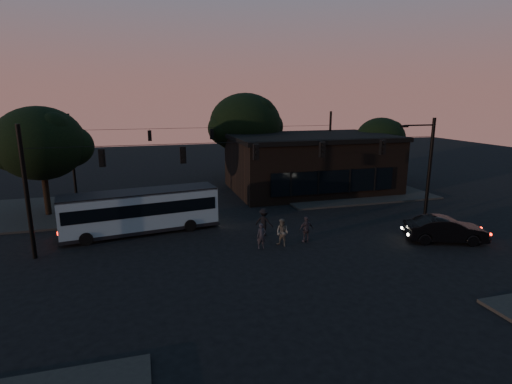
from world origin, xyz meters
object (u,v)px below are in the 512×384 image
object	(u,v)px
bus	(141,209)
pedestrian_a	(261,236)
building	(310,162)
car	(445,230)
pedestrian_b	(282,233)
pedestrian_d	(264,222)
pedestrian_c	(306,229)

from	to	relation	value
bus	pedestrian_a	xyz separation A→B (m)	(6.88, -5.05, -0.83)
building	car	xyz separation A→B (m)	(2.13, -16.17, -1.91)
pedestrian_b	pedestrian_d	xyz separation A→B (m)	(-0.49, 2.20, 0.06)
pedestrian_a	pedestrian_c	world-z (taller)	pedestrian_c
pedestrian_a	pedestrian_b	distance (m)	1.34
building	car	distance (m)	16.42
pedestrian_a	pedestrian_c	distance (m)	3.00
pedestrian_b	pedestrian_c	distance (m)	1.67
building	bus	size ratio (longest dim) A/B	1.48
bus	car	world-z (taller)	bus
building	pedestrian_d	bearing A→B (deg)	-125.44
car	pedestrian_a	distance (m)	11.59
car	pedestrian_b	xyz separation A→B (m)	(-10.06, 2.15, 0.05)
pedestrian_b	building	bearing A→B (deg)	113.49
building	pedestrian_c	xyz separation A→B (m)	(-6.26, -13.81, -1.87)
pedestrian_b	car	bearing A→B (deg)	40.91
bus	pedestrian_c	world-z (taller)	bus
bus	pedestrian_b	distance (m)	9.66
pedestrian_a	pedestrian_c	xyz separation A→B (m)	(2.99, 0.24, 0.07)
building	car	size ratio (longest dim) A/B	3.18
building	pedestrian_d	size ratio (longest dim) A/B	8.41
pedestrian_b	pedestrian_d	size ratio (longest dim) A/B	0.93
bus	pedestrian_b	size ratio (longest dim) A/B	6.09
pedestrian_c	pedestrian_d	size ratio (longest dim) A/B	0.92
building	pedestrian_a	world-z (taller)	building
pedestrian_a	car	bearing A→B (deg)	-7.90
pedestrian_a	pedestrian_b	xyz separation A→B (m)	(1.34, 0.03, 0.08)
car	pedestrian_c	size ratio (longest dim) A/B	2.89
bus	pedestrian_d	distance (m)	8.25
bus	pedestrian_d	size ratio (longest dim) A/B	5.68
building	pedestrian_a	size ratio (longest dim) A/B	10.00
building	pedestrian_c	world-z (taller)	building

